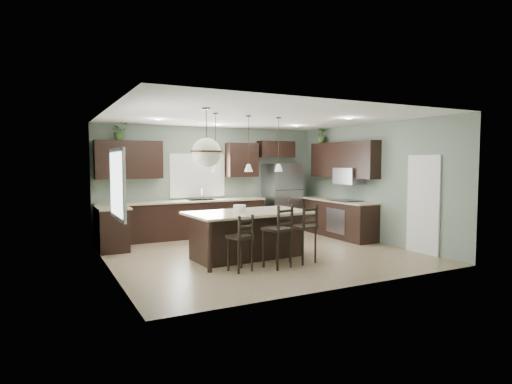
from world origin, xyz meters
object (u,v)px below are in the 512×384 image
object	(u,v)px
refrigerator	(282,197)
kitchen_island	(249,235)
bar_stool_center	(277,236)
plant_back_left	(120,131)
serving_dish	(240,209)
bar_stool_left	(240,243)
bar_stool_right	(303,233)

from	to	relation	value
refrigerator	kitchen_island	world-z (taller)	refrigerator
bar_stool_center	plant_back_left	distance (m)	4.75
serving_dish	bar_stool_left	distance (m)	1.04
bar_stool_right	plant_back_left	size ratio (longest dim) A/B	2.66
bar_stool_left	serving_dish	bearing A→B (deg)	51.56
plant_back_left	serving_dish	bearing A→B (deg)	-58.91
serving_dish	kitchen_island	bearing A→B (deg)	3.31
serving_dish	bar_stool_center	xyz separation A→B (m)	(0.32, -0.90, -0.42)
kitchen_island	bar_stool_right	world-z (taller)	bar_stool_right
bar_stool_center	plant_back_left	xyz separation A→B (m)	(-2.05, 3.77, 2.04)
serving_dish	plant_back_left	xyz separation A→B (m)	(-1.73, 2.86, 1.62)
kitchen_island	plant_back_left	size ratio (longest dim) A/B	5.60
bar_stool_left	bar_stool_center	bearing A→B (deg)	-19.74
bar_stool_center	plant_back_left	bearing A→B (deg)	102.48
serving_dish	plant_back_left	size ratio (longest dim) A/B	0.57
kitchen_island	bar_stool_center	xyz separation A→B (m)	(0.12, -0.92, 0.11)
bar_stool_center	plant_back_left	world-z (taller)	plant_back_left
kitchen_island	bar_stool_right	size ratio (longest dim) A/B	2.10
serving_dish	refrigerator	bearing A→B (deg)	46.23
refrigerator	plant_back_left	distance (m)	4.59
refrigerator	bar_stool_right	xyz separation A→B (m)	(-1.61, -3.45, -0.36)
refrigerator	bar_stool_center	bearing A→B (deg)	-121.97
kitchen_island	bar_stool_center	bearing A→B (deg)	-85.81
kitchen_island	bar_stool_right	bearing A→B (deg)	-51.11
refrigerator	bar_stool_right	world-z (taller)	refrigerator
serving_dish	plant_back_left	distance (m)	3.71
bar_stool_left	bar_stool_right	size ratio (longest dim) A/B	0.89
plant_back_left	bar_stool_center	bearing A→B (deg)	-61.48
serving_dish	bar_stool_center	size ratio (longest dim) A/B	0.21
bar_stool_left	bar_stool_right	distance (m)	1.32
kitchen_island	serving_dish	distance (m)	0.57
refrigerator	kitchen_island	size ratio (longest dim) A/B	0.78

